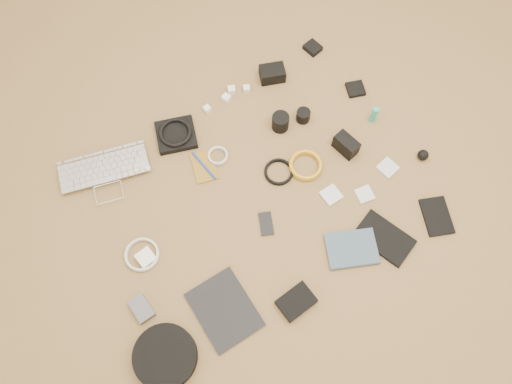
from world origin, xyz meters
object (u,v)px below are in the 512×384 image
tablet (224,310)px  headphone_case (165,356)px  paperback (356,267)px  dslr_camera (272,74)px  phone (266,224)px  laptop (107,179)px

tablet → headphone_case: 0.27m
paperback → dslr_camera: bearing=11.7°
phone → laptop: bearing=156.0°
paperback → laptop: bearing=62.1°
laptop → paperback: size_ratio=1.90×
dslr_camera → tablet: 1.07m
tablet → paperback: (0.52, -0.13, 0.00)m
laptop → phone: 0.69m
laptop → headphone_case: size_ratio=1.64×
tablet → headphone_case: size_ratio=1.15×
paperback → tablet: bearing=100.1°
dslr_camera → tablet: bearing=-111.3°
headphone_case → laptop: bearing=81.4°
laptop → paperback: (0.67, -0.85, -0.00)m
dslr_camera → headphone_case: size_ratio=0.49×
tablet → phone: bearing=32.5°
phone → headphone_case: bearing=-133.4°
tablet → headphone_case: bearing=-172.9°
laptop → phone: size_ratio=3.78×
dslr_camera → headphone_case: (-0.98, -0.84, -0.00)m
dslr_camera → tablet: dslr_camera is taller
tablet → paperback: paperback is taller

